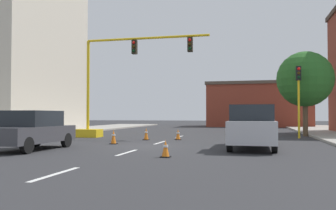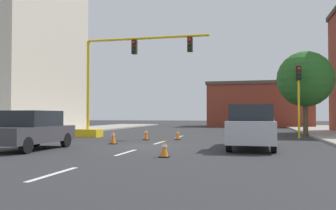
{
  "view_description": "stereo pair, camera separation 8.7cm",
  "coord_description": "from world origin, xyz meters",
  "px_view_note": "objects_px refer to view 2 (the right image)",
  "views": [
    {
      "loc": [
        5.02,
        -17.04,
        1.55
      ],
      "look_at": [
        -0.86,
        8.13,
        2.26
      ],
      "focal_mm": 38.49,
      "sensor_mm": 36.0,
      "label": 1
    },
    {
      "loc": [
        5.1,
        -17.02,
        1.55
      ],
      "look_at": [
        -0.86,
        8.13,
        2.26
      ],
      "focal_mm": 38.49,
      "sensor_mm": 36.0,
      "label": 2
    }
  ],
  "objects_px": {
    "traffic_cone_roadside_a": "(146,134)",
    "traffic_cone_roadside_d": "(178,135)",
    "traffic_light_pole_right": "(299,85)",
    "pickup_truck_silver": "(251,127)",
    "traffic_cone_roadside_c": "(164,149)",
    "traffic_signal_gantry": "(104,105)",
    "tree_right_mid": "(305,79)",
    "traffic_cone_roadside_b": "(113,137)",
    "sedan_dark_gray_near_left": "(32,130)"
  },
  "relations": [
    {
      "from": "traffic_light_pole_right",
      "to": "sedan_dark_gray_near_left",
      "type": "relative_size",
      "value": 1.06
    },
    {
      "from": "traffic_light_pole_right",
      "to": "traffic_cone_roadside_a",
      "type": "relative_size",
      "value": 6.26
    },
    {
      "from": "traffic_light_pole_right",
      "to": "traffic_cone_roadside_d",
      "type": "height_order",
      "value": "traffic_light_pole_right"
    },
    {
      "from": "tree_right_mid",
      "to": "sedan_dark_gray_near_left",
      "type": "height_order",
      "value": "tree_right_mid"
    },
    {
      "from": "sedan_dark_gray_near_left",
      "to": "traffic_cone_roadside_c",
      "type": "xyz_separation_m",
      "value": [
        6.45,
        -1.44,
        -0.57
      ]
    },
    {
      "from": "tree_right_mid",
      "to": "traffic_cone_roadside_b",
      "type": "bearing_deg",
      "value": -138.29
    },
    {
      "from": "traffic_cone_roadside_c",
      "to": "traffic_cone_roadside_d",
      "type": "xyz_separation_m",
      "value": [
        -1.4,
        9.12,
        0.02
      ]
    },
    {
      "from": "traffic_light_pole_right",
      "to": "pickup_truck_silver",
      "type": "relative_size",
      "value": 0.89
    },
    {
      "from": "sedan_dark_gray_near_left",
      "to": "tree_right_mid",
      "type": "bearing_deg",
      "value": 45.4
    },
    {
      "from": "traffic_cone_roadside_b",
      "to": "traffic_cone_roadside_d",
      "type": "bearing_deg",
      "value": 55.73
    },
    {
      "from": "tree_right_mid",
      "to": "traffic_cone_roadside_a",
      "type": "distance_m",
      "value": 12.59
    },
    {
      "from": "traffic_cone_roadside_b",
      "to": "traffic_cone_roadside_d",
      "type": "xyz_separation_m",
      "value": [
        2.69,
        3.95,
        -0.05
      ]
    },
    {
      "from": "tree_right_mid",
      "to": "traffic_cone_roadside_c",
      "type": "xyz_separation_m",
      "value": [
        -6.87,
        -14.94,
        -3.83
      ]
    },
    {
      "from": "pickup_truck_silver",
      "to": "traffic_cone_roadside_c",
      "type": "distance_m",
      "value": 5.27
    },
    {
      "from": "traffic_light_pole_right",
      "to": "tree_right_mid",
      "type": "relative_size",
      "value": 0.78
    },
    {
      "from": "traffic_signal_gantry",
      "to": "pickup_truck_silver",
      "type": "distance_m",
      "value": 11.82
    },
    {
      "from": "traffic_light_pole_right",
      "to": "tree_right_mid",
      "type": "bearing_deg",
      "value": 73.54
    },
    {
      "from": "sedan_dark_gray_near_left",
      "to": "traffic_cone_roadside_a",
      "type": "distance_m",
      "value": 7.77
    },
    {
      "from": "traffic_light_pole_right",
      "to": "traffic_cone_roadside_d",
      "type": "distance_m",
      "value": 8.81
    },
    {
      "from": "traffic_signal_gantry",
      "to": "traffic_cone_roadside_d",
      "type": "relative_size",
      "value": 14.05
    },
    {
      "from": "traffic_cone_roadside_c",
      "to": "traffic_light_pole_right",
      "type": "bearing_deg",
      "value": 63.75
    },
    {
      "from": "sedan_dark_gray_near_left",
      "to": "traffic_cone_roadside_c",
      "type": "distance_m",
      "value": 6.63
    },
    {
      "from": "traffic_signal_gantry",
      "to": "traffic_light_pole_right",
      "type": "distance_m",
      "value": 13.22
    },
    {
      "from": "traffic_signal_gantry",
      "to": "tree_right_mid",
      "type": "distance_m",
      "value": 14.59
    },
    {
      "from": "traffic_signal_gantry",
      "to": "sedan_dark_gray_near_left",
      "type": "bearing_deg",
      "value": -87.22
    },
    {
      "from": "traffic_signal_gantry",
      "to": "traffic_cone_roadside_d",
      "type": "xyz_separation_m",
      "value": [
        5.49,
        -1.31,
        -1.94
      ]
    },
    {
      "from": "traffic_signal_gantry",
      "to": "sedan_dark_gray_near_left",
      "type": "distance_m",
      "value": 9.12
    },
    {
      "from": "traffic_cone_roadside_d",
      "to": "sedan_dark_gray_near_left",
      "type": "bearing_deg",
      "value": -123.3
    },
    {
      "from": "pickup_truck_silver",
      "to": "traffic_cone_roadside_d",
      "type": "relative_size",
      "value": 8.07
    },
    {
      "from": "pickup_truck_silver",
      "to": "sedan_dark_gray_near_left",
      "type": "xyz_separation_m",
      "value": [
        -9.53,
        -2.79,
        -0.09
      ]
    },
    {
      "from": "traffic_cone_roadside_a",
      "to": "traffic_cone_roadside_d",
      "type": "distance_m",
      "value": 1.98
    },
    {
      "from": "sedan_dark_gray_near_left",
      "to": "traffic_cone_roadside_d",
      "type": "bearing_deg",
      "value": 56.7
    },
    {
      "from": "traffic_signal_gantry",
      "to": "traffic_cone_roadside_a",
      "type": "bearing_deg",
      "value": -28.06
    },
    {
      "from": "traffic_cone_roadside_b",
      "to": "traffic_cone_roadside_d",
      "type": "height_order",
      "value": "traffic_cone_roadside_b"
    },
    {
      "from": "traffic_light_pole_right",
      "to": "pickup_truck_silver",
      "type": "xyz_separation_m",
      "value": [
        -3.04,
        -8.2,
        -2.55
      ]
    },
    {
      "from": "traffic_cone_roadside_a",
      "to": "traffic_light_pole_right",
      "type": "bearing_deg",
      "value": 22.54
    },
    {
      "from": "pickup_truck_silver",
      "to": "traffic_cone_roadside_c",
      "type": "bearing_deg",
      "value": -126.17
    },
    {
      "from": "traffic_signal_gantry",
      "to": "traffic_cone_roadside_d",
      "type": "distance_m",
      "value": 5.97
    },
    {
      "from": "tree_right_mid",
      "to": "traffic_cone_roadside_a",
      "type": "bearing_deg",
      "value": -147.67
    },
    {
      "from": "traffic_light_pole_right",
      "to": "traffic_cone_roadside_c",
      "type": "distance_m",
      "value": 14.21
    },
    {
      "from": "traffic_light_pole_right",
      "to": "traffic_cone_roadside_c",
      "type": "bearing_deg",
      "value": -116.25
    },
    {
      "from": "traffic_cone_roadside_b",
      "to": "sedan_dark_gray_near_left",
      "type": "bearing_deg",
      "value": -122.25
    },
    {
      "from": "sedan_dark_gray_near_left",
      "to": "traffic_cone_roadside_b",
      "type": "xyz_separation_m",
      "value": [
        2.36,
        3.74,
        -0.51
      ]
    },
    {
      "from": "traffic_light_pole_right",
      "to": "traffic_cone_roadside_b",
      "type": "xyz_separation_m",
      "value": [
        -10.21,
        -7.25,
        -3.15
      ]
    },
    {
      "from": "traffic_light_pole_right",
      "to": "pickup_truck_silver",
      "type": "bearing_deg",
      "value": -110.33
    },
    {
      "from": "tree_right_mid",
      "to": "traffic_cone_roadside_b",
      "type": "distance_m",
      "value": 15.15
    },
    {
      "from": "traffic_cone_roadside_c",
      "to": "traffic_cone_roadside_d",
      "type": "height_order",
      "value": "traffic_cone_roadside_d"
    },
    {
      "from": "traffic_light_pole_right",
      "to": "sedan_dark_gray_near_left",
      "type": "bearing_deg",
      "value": -138.85
    },
    {
      "from": "traffic_cone_roadside_a",
      "to": "tree_right_mid",
      "type": "bearing_deg",
      "value": 32.33
    },
    {
      "from": "tree_right_mid",
      "to": "pickup_truck_silver",
      "type": "bearing_deg",
      "value": -109.44
    }
  ]
}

